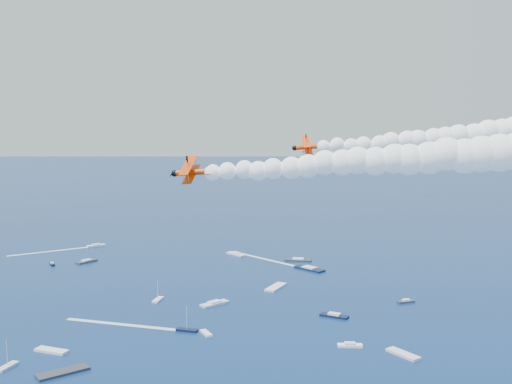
{
  "coord_description": "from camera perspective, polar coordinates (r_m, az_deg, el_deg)",
  "views": [
    {
      "loc": [
        8.14,
        -96.6,
        65.2
      ],
      "look_at": [
        -1.11,
        13.65,
        51.61
      ],
      "focal_mm": 43.78,
      "sensor_mm": 36.0,
      "label": 1
    }
  ],
  "objects": [
    {
      "name": "biplane_trail",
      "position": [
        101.22,
        -5.82,
        1.8
      ],
      "size": [
        7.52,
        9.2,
        7.37
      ],
      "primitive_type": null,
      "rotation": [
        -0.34,
        0.07,
        3.07
      ],
      "color": "#DB3C04"
    },
    {
      "name": "smoke_trail_lead",
      "position": [
        126.95,
        18.7,
        4.94
      ],
      "size": [
        61.41,
        13.18,
        11.06
      ],
      "primitive_type": null,
      "rotation": [
        0.0,
        0.0,
        3.2
      ],
      "color": "white"
    },
    {
      "name": "biplane_lead",
      "position": [
        121.59,
        4.85,
        4.12
      ],
      "size": [
        7.02,
        8.33,
        6.49
      ],
      "primitive_type": null,
      "rotation": [
        -0.29,
        0.07,
        3.2
      ],
      "color": "#FF3C05"
    },
    {
      "name": "spectator_boats",
      "position": [
        221.5,
        -1.31,
        -10.02
      ],
      "size": [
        218.72,
        193.3,
        0.7
      ],
      "color": "black",
      "rests_on": "ground"
    },
    {
      "name": "smoke_trail_trail",
      "position": [
        97.97,
        11.61,
        2.88
      ],
      "size": [
        61.46,
        14.19,
        11.06
      ],
      "primitive_type": null,
      "rotation": [
        0.0,
        0.0,
        3.07
      ],
      "color": "white"
    },
    {
      "name": "boat_wakes",
      "position": [
        266.33,
        -10.04,
        -7.27
      ],
      "size": [
        136.84,
        117.05,
        0.04
      ],
      "color": "white",
      "rests_on": "ground"
    }
  ]
}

